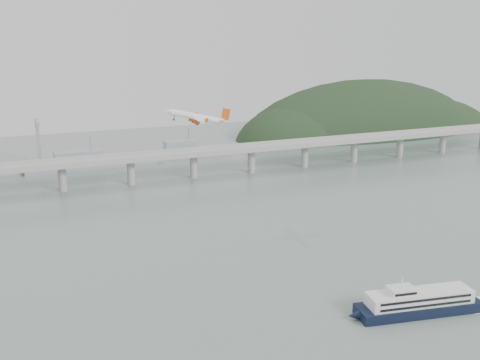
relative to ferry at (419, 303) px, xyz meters
name	(u,v)px	position (x,y,z in m)	size (l,w,h in m)	color
ground	(285,283)	(-38.39, 46.74, -4.50)	(900.00, 900.00, 0.00)	slate
bridge	(167,158)	(-39.54, 246.74, 13.14)	(800.00, 22.00, 23.90)	gray
headland	(372,146)	(246.79, 378.49, -23.85)	(365.00, 155.00, 156.00)	black
ferry	(419,303)	(0.00, 0.00, 0.00)	(87.70, 25.71, 16.61)	black
airliner	(198,117)	(-53.77, 125.73, 62.94)	(37.15, 33.82, 10.95)	white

